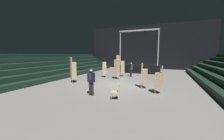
% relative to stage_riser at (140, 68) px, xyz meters
% --- Properties ---
extents(ground_plane, '(22.00, 30.00, 0.10)m').
position_rel_stage_riser_xyz_m(ground_plane, '(0.00, -9.25, -0.71)').
color(ground_plane, slate).
extents(arena_end_wall, '(22.00, 0.30, 8.00)m').
position_rel_stage_riser_xyz_m(arena_end_wall, '(0.00, 5.75, 3.34)').
color(arena_end_wall, black).
rests_on(arena_end_wall, ground_plane).
extents(bleacher_bank_left, '(4.50, 24.00, 2.70)m').
position_rel_stage_riser_xyz_m(bleacher_bank_left, '(-8.75, -8.25, 0.69)').
color(bleacher_bank_left, black).
rests_on(bleacher_bank_left, ground_plane).
extents(stage_riser, '(5.71, 3.43, 5.96)m').
position_rel_stage_riser_xyz_m(stage_riser, '(0.00, 0.00, 0.00)').
color(stage_riser, black).
rests_on(stage_riser, ground_plane).
extents(man_with_tie, '(0.57, 0.24, 1.77)m').
position_rel_stage_riser_xyz_m(man_with_tie, '(-0.67, -12.69, 0.34)').
color(man_with_tie, black).
rests_on(man_with_tie, ground_plane).
extents(chair_stack_front_left, '(0.60, 0.60, 2.39)m').
position_rel_stage_riser_xyz_m(chair_stack_front_left, '(-4.24, -9.98, 0.53)').
color(chair_stack_front_left, '#B2B5BA').
rests_on(chair_stack_front_left, ground_plane).
extents(chair_stack_front_right, '(0.45, 0.45, 1.96)m').
position_rel_stage_riser_xyz_m(chair_stack_front_right, '(2.17, -9.48, 0.32)').
color(chair_stack_front_right, '#B2B5BA').
rests_on(chair_stack_front_right, ground_plane).
extents(chair_stack_mid_left, '(0.46, 0.46, 1.88)m').
position_rel_stage_riser_xyz_m(chair_stack_mid_left, '(3.30, -10.62, 0.28)').
color(chair_stack_mid_left, '#B2B5BA').
rests_on(chair_stack_mid_left, ground_plane).
extents(chair_stack_mid_right, '(0.55, 0.55, 2.56)m').
position_rel_stage_riser_xyz_m(chair_stack_mid_right, '(-1.16, -6.66, 0.62)').
color(chair_stack_mid_right, '#B2B5BA').
rests_on(chair_stack_mid_right, ground_plane).
extents(chair_stack_mid_centre, '(0.59, 0.59, 1.88)m').
position_rel_stage_riser_xyz_m(chair_stack_mid_centre, '(-1.18, -4.72, 0.28)').
color(chair_stack_mid_centre, '#B2B5BA').
rests_on(chair_stack_mid_centre, ground_plane).
extents(chair_stack_rear_left, '(0.60, 0.60, 1.79)m').
position_rel_stage_riser_xyz_m(chair_stack_rear_left, '(-2.92, -6.12, 0.24)').
color(chair_stack_rear_left, '#B2B5BA').
rests_on(chair_stack_rear_left, ground_plane).
extents(crew_worker_near_stage, '(0.42, 0.52, 1.74)m').
position_rel_stage_riser_xyz_m(crew_worker_near_stage, '(-0.13, -4.68, 0.32)').
color(crew_worker_near_stage, black).
rests_on(crew_worker_near_stage, ground_plane).
extents(loose_chair_near_man, '(0.55, 0.55, 0.95)m').
position_rel_stage_riser_xyz_m(loose_chair_near_man, '(1.10, -12.81, -0.13)').
color(loose_chair_near_man, '#B2B5BA').
rests_on(loose_chair_near_man, ground_plane).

